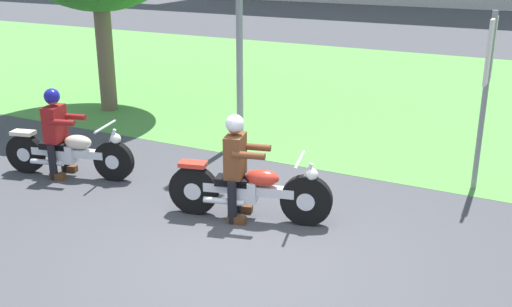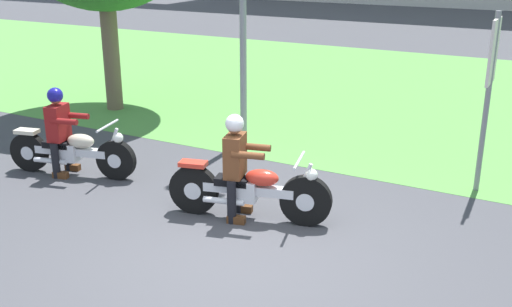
{
  "view_description": "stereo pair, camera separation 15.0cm",
  "coord_description": "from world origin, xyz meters",
  "px_view_note": "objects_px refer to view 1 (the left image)",
  "views": [
    {
      "loc": [
        3.04,
        -5.41,
        3.42
      ],
      "look_at": [
        -0.4,
        1.19,
        0.85
      ],
      "focal_mm": 42.3,
      "sensor_mm": 36.0,
      "label": 1
    },
    {
      "loc": [
        3.18,
        -5.34,
        3.42
      ],
      "look_at": [
        -0.4,
        1.19,
        0.85
      ],
      "focal_mm": 42.3,
      "sensor_mm": 36.0,
      "label": 2
    }
  ],
  "objects_px": {
    "motorcycle_follow": "(69,153)",
    "rider_follow": "(56,126)",
    "rider_lead": "(237,159)",
    "sign_banner": "(488,74)",
    "motorcycle_lead": "(249,190)"
  },
  "relations": [
    {
      "from": "motorcycle_lead",
      "to": "rider_follow",
      "type": "height_order",
      "value": "rider_follow"
    },
    {
      "from": "rider_lead",
      "to": "rider_follow",
      "type": "xyz_separation_m",
      "value": [
        -3.22,
        0.08,
        -0.02
      ]
    },
    {
      "from": "sign_banner",
      "to": "rider_follow",
      "type": "bearing_deg",
      "value": -157.33
    },
    {
      "from": "rider_lead",
      "to": "motorcycle_follow",
      "type": "xyz_separation_m",
      "value": [
        -3.06,
        0.12,
        -0.44
      ]
    },
    {
      "from": "motorcycle_lead",
      "to": "motorcycle_follow",
      "type": "xyz_separation_m",
      "value": [
        -3.22,
        0.08,
        -0.02
      ]
    },
    {
      "from": "motorcycle_lead",
      "to": "motorcycle_follow",
      "type": "distance_m",
      "value": 3.22
    },
    {
      "from": "rider_lead",
      "to": "motorcycle_follow",
      "type": "bearing_deg",
      "value": 163.51
    },
    {
      "from": "sign_banner",
      "to": "motorcycle_lead",
      "type": "bearing_deg",
      "value": -134.79
    },
    {
      "from": "rider_lead",
      "to": "motorcycle_follow",
      "type": "distance_m",
      "value": 3.09
    },
    {
      "from": "motorcycle_lead",
      "to": "rider_follow",
      "type": "xyz_separation_m",
      "value": [
        -3.38,
        0.04,
        0.41
      ]
    },
    {
      "from": "motorcycle_follow",
      "to": "rider_follow",
      "type": "relative_size",
      "value": 1.51
    },
    {
      "from": "motorcycle_follow",
      "to": "rider_lead",
      "type": "bearing_deg",
      "value": -16.49
    },
    {
      "from": "rider_follow",
      "to": "sign_banner",
      "type": "distance_m",
      "value": 6.4
    },
    {
      "from": "rider_lead",
      "to": "sign_banner",
      "type": "bearing_deg",
      "value": 29.54
    },
    {
      "from": "rider_lead",
      "to": "rider_follow",
      "type": "height_order",
      "value": "rider_lead"
    }
  ]
}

